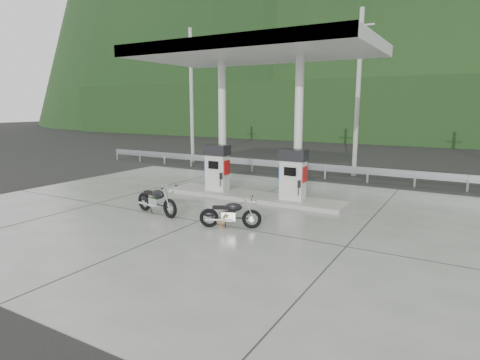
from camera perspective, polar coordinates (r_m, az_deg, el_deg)
The scene contains 17 objects.
ground at distance 13.09m, azimuth -3.34°, elevation -4.88°, with size 160.00×160.00×0.00m, color black.
forecourt_apron at distance 13.08m, azimuth -3.34°, elevation -4.84°, with size 18.00×14.00×0.02m, color slate.
pump_island at distance 15.15m, azimuth 1.85°, elevation -2.37°, with size 7.00×1.40×0.15m, color gray.
gas_pump_left at distance 15.77m, azimuth -3.26°, elevation 1.74°, with size 0.95×0.55×1.80m, color silver, non-canonical shape.
gas_pump_right at distance 14.29m, azimuth 7.54°, elevation 0.75°, with size 0.95×0.55×1.80m, color silver, non-canonical shape.
canopy_column_left at distance 15.94m, azimuth -2.53°, elevation 7.62°, with size 0.30×0.30×5.00m, color silver.
canopy_column_right at distance 14.48m, azimuth 8.30°, elevation 7.23°, with size 0.30×0.30×5.00m, color silver.
canopy_roof at distance 14.89m, azimuth 1.98°, elevation 17.83°, with size 8.50×5.00×0.40m, color silver.
guardrail at distance 19.98m, azimuth 9.32°, elevation 2.42°, with size 26.00×0.16×1.42m, color #999BA1, non-canonical shape.
road at distance 23.36m, azimuth 12.32°, elevation 1.72°, with size 60.00×7.00×0.01m, color black.
utility_pole_a at distance 25.00m, azimuth -6.91°, elevation 11.64°, with size 0.22×0.22×8.00m, color gray.
utility_pole_b at distance 20.64m, azimuth 16.42°, elevation 11.55°, with size 0.22×0.22×8.00m, color gray.
tree_band at distance 41.13m, azimuth 20.50°, elevation 9.18°, with size 80.00×6.00×6.00m, color black.
forested_hills at distance 70.96m, azimuth 24.48°, elevation 6.75°, with size 100.00×40.00×140.00m, color black, non-canonical shape.
motorcycle_left at distance 13.19m, azimuth -11.78°, elevation -2.91°, with size 1.85×0.58×0.87m, color black, non-canonical shape.
motorcycle_right at distance 11.49m, azimuth -1.39°, elevation -4.90°, with size 1.67×0.53×0.79m, color black, non-canonical shape.
duck at distance 11.58m, azimuth -2.80°, elevation -5.87°, with size 0.51×0.14×0.37m, color brown, non-canonical shape.
Camera 1 is at (6.95, -10.53, 3.46)m, focal length 30.00 mm.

